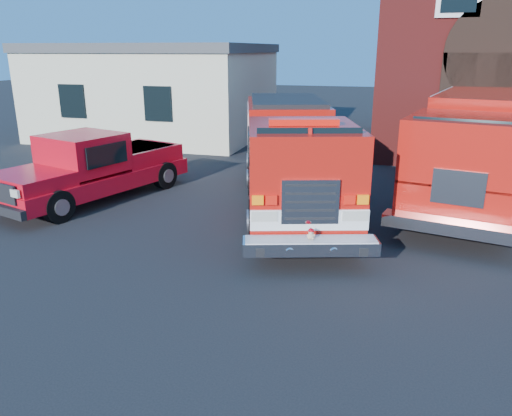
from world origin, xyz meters
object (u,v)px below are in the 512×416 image
(pickup_truck, at_px, (93,168))
(secondary_truck, at_px, (480,144))
(fire_engine, at_px, (292,154))
(side_building, at_px, (158,90))

(pickup_truck, xyz_separation_m, secondary_truck, (10.47, 2.93, 0.68))
(fire_engine, relative_size, pickup_truck, 1.48)
(fire_engine, height_order, pickup_truck, fire_engine)
(fire_engine, distance_m, secondary_truck, 5.31)
(fire_engine, relative_size, secondary_truck, 0.98)
(side_building, distance_m, fire_engine, 13.04)
(fire_engine, height_order, secondary_truck, secondary_truck)
(side_building, distance_m, secondary_truck, 15.72)
(secondary_truck, bearing_deg, fire_engine, -158.72)
(side_building, xyz_separation_m, pickup_truck, (3.20, -10.66, -1.30))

